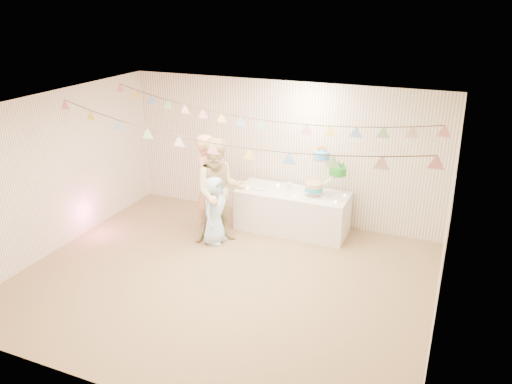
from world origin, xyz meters
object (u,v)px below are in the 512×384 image
at_px(person_adult_a, 210,185).
at_px(person_child, 214,210).
at_px(person_adult_b, 219,191).
at_px(cake_stand, 325,173).
at_px(table, 292,211).

relative_size(person_adult_a, person_child, 1.51).
bearing_deg(person_adult_b, cake_stand, -2.23).
xyz_separation_m(person_adult_a, person_adult_b, (0.29, -0.21, 0.01)).
relative_size(person_adult_a, person_adult_b, 0.99).
xyz_separation_m(cake_stand, person_adult_b, (-1.57, -0.91, -0.25)).
xyz_separation_m(table, cake_stand, (0.55, 0.05, 0.79)).
bearing_deg(table, person_adult_a, -153.35).
height_order(table, person_adult_a, person_adult_a).
bearing_deg(cake_stand, person_adult_a, -159.19).
relative_size(person_adult_b, person_child, 1.52).
bearing_deg(cake_stand, person_child, -147.68).
bearing_deg(person_child, cake_stand, -57.51).
relative_size(cake_stand, person_child, 0.68).
height_order(person_adult_b, person_child, person_adult_b).
distance_m(table, person_adult_a, 1.56).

